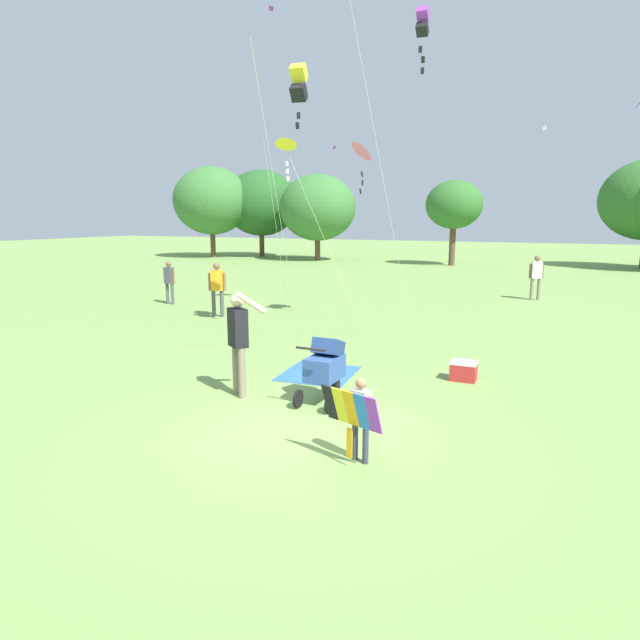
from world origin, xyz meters
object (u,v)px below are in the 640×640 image
(kite_adult_black, at_px, (298,84))
(picnic_blanket, at_px, (318,373))
(person_kid_running, at_px, (217,285))
(cooler_box, at_px, (464,371))
(child_with_butterfly_kite, at_px, (358,412))
(kite_green_novelty, at_px, (422,26))
(kite_orange_delta, at_px, (286,146))
(kite_blue_high, at_px, (361,153))
(person_sitting_far, at_px, (169,279))
(person_red_shirt, at_px, (536,274))
(person_adult_flyer, at_px, (238,335))
(stroller, at_px, (325,365))

(kite_adult_black, relative_size, picnic_blanket, 4.39)
(person_kid_running, relative_size, cooler_box, 3.49)
(child_with_butterfly_kite, relative_size, kite_green_novelty, 0.14)
(child_with_butterfly_kite, height_order, person_kid_running, person_kid_running)
(kite_orange_delta, height_order, picnic_blanket, kite_orange_delta)
(kite_adult_black, distance_m, picnic_blanket, 6.15)
(child_with_butterfly_kite, bearing_deg, kite_adult_black, 122.68)
(kite_green_novelty, xyz_separation_m, kite_blue_high, (-1.82, 1.26, -2.44))
(kite_blue_high, xyz_separation_m, picnic_blanket, (1.07, -5.00, -4.47))
(cooler_box, bearing_deg, person_sitting_far, 155.61)
(kite_orange_delta, bearing_deg, person_red_shirt, 36.58)
(person_sitting_far, bearing_deg, person_adult_flyer, -44.23)
(kite_blue_high, bearing_deg, kite_orange_delta, 156.91)
(cooler_box, bearing_deg, person_adult_flyer, -143.34)
(kite_green_novelty, xyz_separation_m, person_kid_running, (-5.84, 0.38, -5.99))
(kite_orange_delta, bearing_deg, cooler_box, -40.69)
(person_sitting_far, relative_size, cooler_box, 3.18)
(stroller, relative_size, picnic_blanket, 0.79)
(stroller, distance_m, kite_adult_black, 6.48)
(picnic_blanket, relative_size, cooler_box, 3.06)
(person_sitting_far, bearing_deg, kite_adult_black, -26.89)
(person_adult_flyer, bearing_deg, kite_blue_high, 93.63)
(child_with_butterfly_kite, xyz_separation_m, cooler_box, (0.55, 3.85, -0.44))
(person_adult_flyer, bearing_deg, cooler_box, 36.66)
(kite_green_novelty, relative_size, picnic_blanket, 5.32)
(child_with_butterfly_kite, bearing_deg, stroller, 124.25)
(person_adult_flyer, height_order, picnic_blanket, person_adult_flyer)
(stroller, relative_size, cooler_box, 2.42)
(stroller, xyz_separation_m, kite_orange_delta, (-4.66, 7.58, 4.33))
(kite_blue_high, relative_size, cooler_box, 10.63)
(kite_adult_black, xyz_separation_m, kite_orange_delta, (-2.47, 4.07, -0.66))
(stroller, height_order, person_kid_running, person_kid_running)
(picnic_blanket, bearing_deg, kite_orange_delta, 122.22)
(person_kid_running, height_order, picnic_blanket, person_kid_running)
(kite_blue_high, distance_m, person_red_shirt, 8.41)
(person_adult_flyer, xyz_separation_m, stroller, (1.39, 0.27, -0.39))
(stroller, bearing_deg, kite_green_novelty, 89.89)
(kite_orange_delta, bearing_deg, child_with_butterfly_kite, -57.92)
(person_red_shirt, bearing_deg, stroller, -100.34)
(kite_blue_high, bearing_deg, kite_green_novelty, -34.69)
(person_red_shirt, height_order, person_kid_running, person_kid_running)
(stroller, relative_size, kite_blue_high, 0.23)
(stroller, relative_size, person_red_shirt, 0.70)
(stroller, bearing_deg, kite_orange_delta, 121.55)
(kite_blue_high, height_order, picnic_blanket, kite_blue_high)
(kite_adult_black, distance_m, person_red_shirt, 11.31)
(kite_adult_black, height_order, kite_blue_high, kite_adult_black)
(person_adult_flyer, relative_size, person_kid_running, 1.11)
(cooler_box, bearing_deg, kite_blue_high, 129.66)
(kite_orange_delta, relative_size, cooler_box, 11.51)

